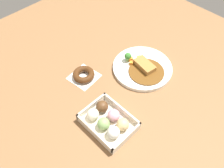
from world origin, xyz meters
TOP-DOWN VIEW (x-y plane):
  - ground_plane at (0.00, 0.00)m, footprint 1.60×1.60m
  - curry_plate at (0.06, 0.14)m, footprint 0.28×0.28m
  - donut_box at (0.15, -0.19)m, footprint 0.21×0.16m
  - chocolate_ring_donut at (-0.10, -0.09)m, footprint 0.14×0.14m

SIDE VIEW (x-z plane):
  - ground_plane at x=0.00m, z-range 0.00..0.00m
  - curry_plate at x=0.06m, z-range -0.02..0.05m
  - chocolate_ring_donut at x=-0.10m, z-range 0.00..0.03m
  - donut_box at x=0.15m, z-range 0.00..0.06m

